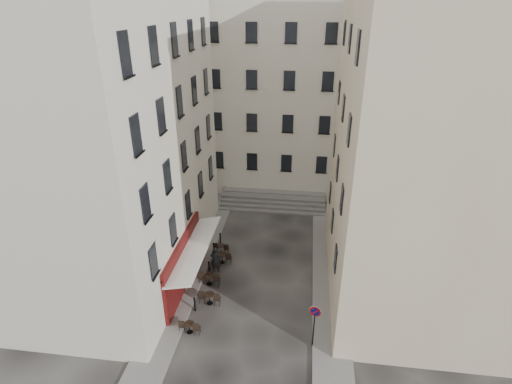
% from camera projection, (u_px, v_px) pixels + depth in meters
% --- Properties ---
extents(ground, '(90.00, 90.00, 0.00)m').
position_uv_depth(ground, '(253.00, 304.00, 23.65)').
color(ground, black).
rests_on(ground, ground).
extents(sidewalk_left, '(2.00, 22.00, 0.12)m').
position_uv_depth(sidewalk_left, '(197.00, 258.00, 27.72)').
color(sidewalk_left, slate).
rests_on(sidewalk_left, ground).
extents(sidewalk_right, '(2.00, 18.00, 0.12)m').
position_uv_depth(sidewalk_right, '(328.00, 278.00, 25.78)').
color(sidewalk_right, slate).
rests_on(sidewalk_right, ground).
extents(building_left, '(12.20, 16.20, 20.60)m').
position_uv_depth(building_left, '(80.00, 114.00, 23.05)').
color(building_left, beige).
rests_on(building_left, ground).
extents(building_right, '(12.20, 14.20, 18.60)m').
position_uv_depth(building_right, '(454.00, 143.00, 21.48)').
color(building_right, '#C3B591').
rests_on(building_right, ground).
extents(building_back, '(18.20, 10.20, 18.60)m').
position_uv_depth(building_back, '(270.00, 83.00, 36.65)').
color(building_back, beige).
rests_on(building_back, ground).
extents(cafe_storefront, '(1.74, 7.30, 3.50)m').
position_uv_depth(cafe_storefront, '(185.00, 262.00, 24.23)').
color(cafe_storefront, '#4A0E0A').
rests_on(cafe_storefront, ground).
extents(stone_steps, '(9.00, 3.15, 0.80)m').
position_uv_depth(stone_steps, '(273.00, 202.00, 34.70)').
color(stone_steps, '#575552').
rests_on(stone_steps, ground).
extents(bollard_near, '(0.12, 0.12, 0.98)m').
position_uv_depth(bollard_near, '(195.00, 303.00, 22.91)').
color(bollard_near, black).
rests_on(bollard_near, ground).
extents(bollard_mid, '(0.12, 0.12, 0.98)m').
position_uv_depth(bollard_mid, '(209.00, 267.00, 26.03)').
color(bollard_mid, black).
rests_on(bollard_mid, ground).
extents(bollard_far, '(0.12, 0.12, 0.98)m').
position_uv_depth(bollard_far, '(220.00, 238.00, 29.16)').
color(bollard_far, black).
rests_on(bollard_far, ground).
extents(no_parking_sign, '(0.58, 0.19, 2.62)m').
position_uv_depth(no_parking_sign, '(315.00, 319.00, 19.98)').
color(no_parking_sign, black).
rests_on(no_parking_sign, ground).
extents(bistro_table_a, '(1.17, 0.55, 0.82)m').
position_uv_depth(bistro_table_a, '(190.00, 326.00, 21.45)').
color(bistro_table_a, black).
rests_on(bistro_table_a, ground).
extents(bistro_table_b, '(1.31, 0.61, 0.92)m').
position_uv_depth(bistro_table_b, '(210.00, 297.00, 23.47)').
color(bistro_table_b, black).
rests_on(bistro_table_b, ground).
extents(bistro_table_c, '(1.37, 0.64, 0.96)m').
position_uv_depth(bistro_table_c, '(209.00, 278.00, 25.05)').
color(bistro_table_c, black).
rests_on(bistro_table_c, ground).
extents(bistro_table_d, '(1.31, 0.62, 0.92)m').
position_uv_depth(bistro_table_d, '(222.00, 257.00, 27.13)').
color(bistro_table_d, black).
rests_on(bistro_table_d, ground).
extents(bistro_table_e, '(1.13, 0.53, 0.79)m').
position_uv_depth(bistro_table_e, '(221.00, 248.00, 28.25)').
color(bistro_table_e, black).
rests_on(bistro_table_e, ground).
extents(pedestrian, '(0.72, 0.51, 1.86)m').
position_uv_depth(pedestrian, '(216.00, 260.00, 26.08)').
color(pedestrian, black).
rests_on(pedestrian, ground).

